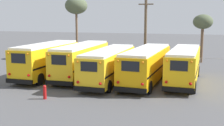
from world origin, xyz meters
TOP-DOWN VIEW (x-y plane):
  - ground_plane at (0.00, 0.00)m, footprint 160.00×160.00m
  - school_bus_0 at (-6.53, -0.80)m, footprint 2.65×9.49m
  - school_bus_1 at (-3.26, 0.21)m, footprint 2.75×10.27m
  - school_bus_2 at (0.00, -1.01)m, footprint 2.56×10.36m
  - school_bus_3 at (3.26, -0.12)m, footprint 3.05×10.82m
  - school_bus_4 at (6.53, 0.47)m, footprint 2.68×9.63m
  - utility_pole at (1.39, 9.03)m, footprint 1.80×0.33m
  - bare_tree_0 at (-8.99, 11.73)m, footprint 3.15×3.15m
  - bare_tree_1 at (8.05, 13.37)m, footprint 2.53×2.53m
  - fence_line at (-0.00, 7.32)m, footprint 21.11×0.06m
  - fire_hydrant at (-2.74, -7.73)m, footprint 0.24×0.24m

SIDE VIEW (x-z plane):
  - ground_plane at x=0.00m, z-range 0.00..0.00m
  - fire_hydrant at x=-2.74m, z-range 0.00..1.04m
  - fence_line at x=0.00m, z-range 0.29..1.71m
  - school_bus_2 at x=0.00m, z-range 0.14..3.15m
  - school_bus_3 at x=3.26m, z-range 0.15..3.23m
  - school_bus_4 at x=6.53m, z-range 0.14..3.24m
  - school_bus_1 at x=-3.26m, z-range 0.13..3.37m
  - school_bus_0 at x=-6.53m, z-range 0.15..3.47m
  - utility_pole at x=1.39m, z-range 0.12..8.55m
  - bare_tree_1 at x=8.05m, z-range 2.04..8.31m
  - bare_tree_0 at x=-8.99m, z-range 3.05..11.73m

